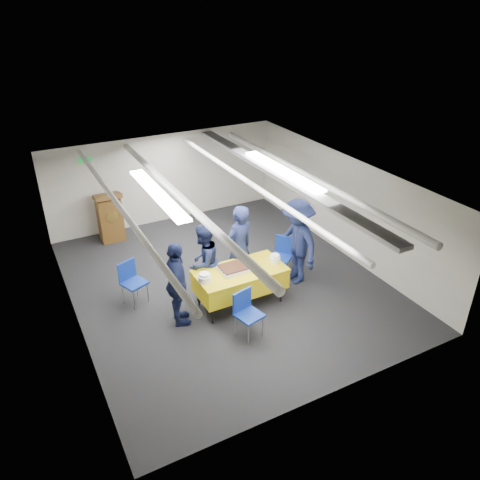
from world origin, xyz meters
name	(u,v)px	position (x,y,z in m)	size (l,w,h in m)	color
ground	(225,282)	(0.00, 0.00, 0.00)	(7.00, 7.00, 0.00)	black
room_shell	(219,195)	(0.09, 0.41, 1.81)	(6.00, 7.00, 2.30)	beige
serving_table	(240,279)	(-0.07, -0.80, 0.56)	(1.72, 0.87, 0.77)	black
sheet_cake	(233,268)	(-0.19, -0.75, 0.82)	(0.54, 0.42, 0.09)	white
plate_stack_left	(204,278)	(-0.83, -0.85, 0.85)	(0.23, 0.23, 0.17)	white
plate_stack_right	(275,259)	(0.67, -0.85, 0.84)	(0.21, 0.21, 0.16)	white
podium	(110,217)	(-1.60, 3.05, 0.61)	(0.62, 0.53, 1.25)	brown
chair_near	(246,309)	(-0.41, -1.65, 0.53)	(0.51, 0.51, 0.87)	gray
chair_right	(282,252)	(1.23, -0.25, 0.53)	(0.59, 0.59, 0.87)	gray
chair_left	(131,278)	(-1.90, 0.26, 0.53)	(0.55, 0.55, 0.87)	gray
sailor_a	(239,248)	(0.18, -0.28, 0.92)	(0.67, 0.44, 1.83)	black
sailor_b	(204,262)	(-0.58, -0.25, 0.79)	(0.77, 0.60, 1.58)	black
sailor_c	(177,285)	(-1.33, -0.79, 0.83)	(0.97, 0.40, 1.65)	black
sailor_d	(297,242)	(1.34, -0.59, 0.92)	(1.19, 0.68, 1.84)	black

